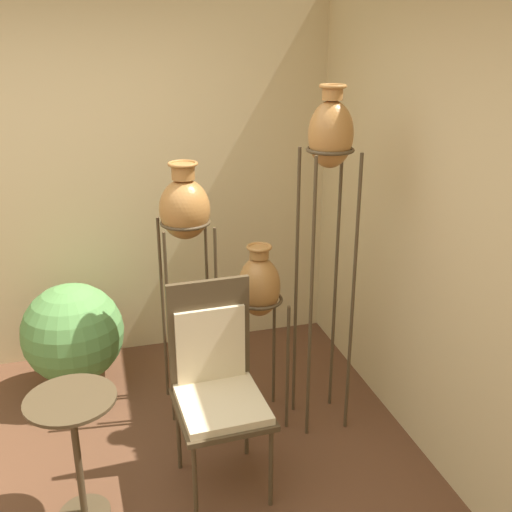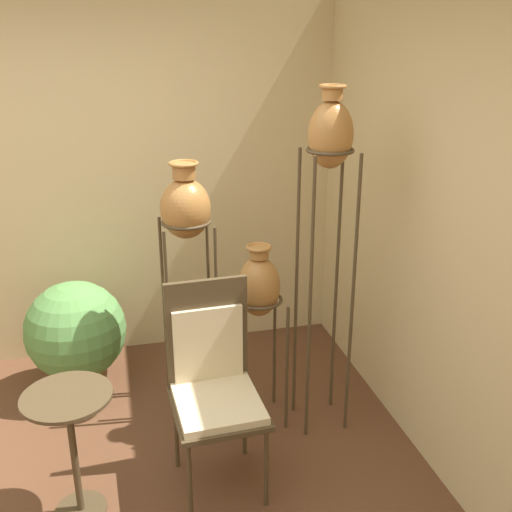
# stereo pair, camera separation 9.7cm
# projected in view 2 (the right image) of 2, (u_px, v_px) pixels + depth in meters

# --- Properties ---
(wall_back) EXTENTS (7.91, 0.06, 2.70)m
(wall_back) POSITION_uv_depth(u_px,v_px,m) (64.00, 180.00, 4.19)
(wall_back) COLOR #D1B784
(wall_back) RESTS_ON ground_plane
(wall_right) EXTENTS (0.06, 7.91, 2.70)m
(wall_right) POSITION_uv_depth(u_px,v_px,m) (478.00, 251.00, 2.83)
(wall_right) COLOR #D1B784
(wall_right) RESTS_ON ground_plane
(vase_stand_tall) EXTENTS (0.28, 0.28, 2.07)m
(vase_stand_tall) POSITION_uv_depth(u_px,v_px,m) (330.00, 152.00, 3.23)
(vase_stand_tall) COLOR #473823
(vase_stand_tall) RESTS_ON ground_plane
(vase_stand_medium) EXTENTS (0.31, 0.31, 1.62)m
(vase_stand_medium) POSITION_uv_depth(u_px,v_px,m) (186.00, 213.00, 3.54)
(vase_stand_medium) COLOR #473823
(vase_stand_medium) RESTS_ON ground_plane
(vase_stand_short) EXTENTS (0.30, 0.30, 1.17)m
(vase_stand_short) POSITION_uv_depth(u_px,v_px,m) (259.00, 289.00, 3.53)
(vase_stand_short) COLOR #473823
(vase_stand_short) RESTS_ON ground_plane
(chair) EXTENTS (0.48, 0.52, 1.12)m
(chair) POSITION_uv_depth(u_px,v_px,m) (213.00, 377.00, 3.14)
(chair) COLOR #473823
(chair) RESTS_ON ground_plane
(side_table) EXTENTS (0.44, 0.44, 0.70)m
(side_table) POSITION_uv_depth(u_px,v_px,m) (71.00, 429.00, 2.92)
(side_table) COLOR #473823
(side_table) RESTS_ON ground_plane
(potted_plant) EXTENTS (0.67, 0.67, 0.79)m
(potted_plant) POSITION_uv_depth(u_px,v_px,m) (76.00, 334.00, 4.01)
(potted_plant) COLOR brown
(potted_plant) RESTS_ON ground_plane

